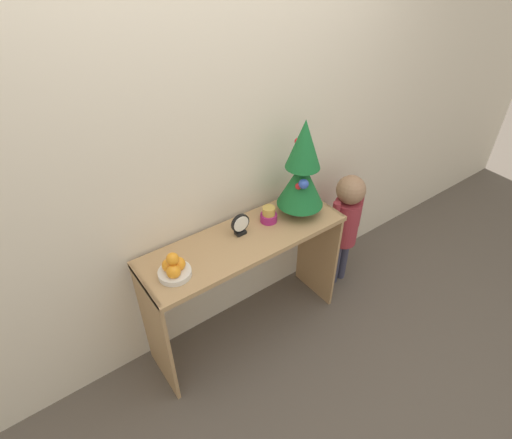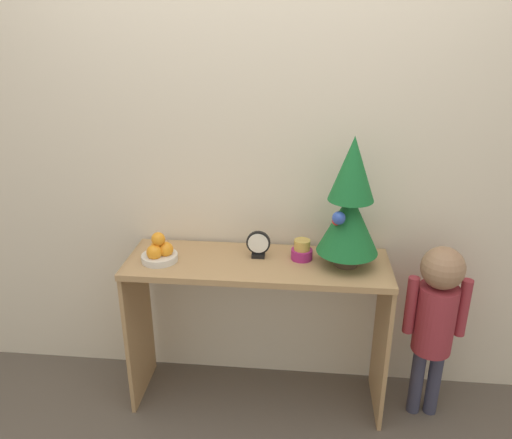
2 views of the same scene
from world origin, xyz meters
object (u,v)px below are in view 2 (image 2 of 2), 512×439
(singing_bowl, at_px, (302,251))
(child_figure, at_px, (436,311))
(desk_clock, at_px, (259,245))
(mini_tree, at_px, (350,205))
(fruit_bowl, at_px, (159,252))

(singing_bowl, distance_m, child_figure, 0.69)
(child_figure, bearing_deg, desk_clock, 175.34)
(mini_tree, bearing_deg, fruit_bowl, -177.26)
(mini_tree, height_order, fruit_bowl, mini_tree)
(fruit_bowl, xyz_separation_m, desk_clock, (0.47, 0.08, 0.02))
(fruit_bowl, xyz_separation_m, child_figure, (1.31, 0.01, -0.25))
(desk_clock, bearing_deg, fruit_bowl, -170.17)
(singing_bowl, height_order, child_figure, child_figure)
(mini_tree, bearing_deg, child_figure, -3.92)
(fruit_bowl, relative_size, singing_bowl, 1.67)
(mini_tree, xyz_separation_m, fruit_bowl, (-0.88, -0.04, -0.25))
(desk_clock, bearing_deg, singing_bowl, 1.17)
(mini_tree, xyz_separation_m, singing_bowl, (-0.21, 0.04, -0.25))
(mini_tree, bearing_deg, desk_clock, 174.56)
(fruit_bowl, relative_size, desk_clock, 1.27)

